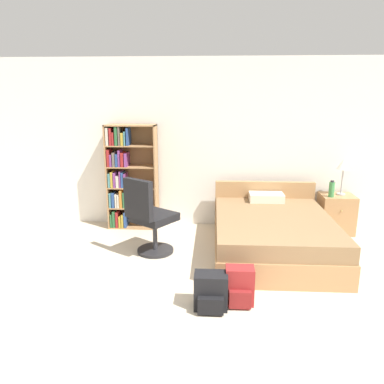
{
  "coord_description": "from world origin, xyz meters",
  "views": [
    {
      "loc": [
        -0.21,
        -2.61,
        2.03
      ],
      "look_at": [
        -0.47,
        1.98,
        0.84
      ],
      "focal_mm": 35.0,
      "sensor_mm": 36.0,
      "label": 1
    }
  ],
  "objects_px": {
    "bookshelf": "(126,176)",
    "backpack_black": "(211,292)",
    "table_lamp": "(344,166)",
    "bed": "(272,233)",
    "water_bottle": "(332,189)",
    "nightstand": "(336,214)",
    "backpack_red": "(240,287)",
    "office_chair": "(149,218)"
  },
  "relations": [
    {
      "from": "water_bottle",
      "to": "backpack_red",
      "type": "xyz_separation_m",
      "value": [
        -1.46,
        -2.04,
        -0.52
      ]
    },
    {
      "from": "bookshelf",
      "to": "bed",
      "type": "xyz_separation_m",
      "value": [
        2.14,
        -0.88,
        -0.56
      ]
    },
    {
      "from": "bookshelf",
      "to": "bed",
      "type": "distance_m",
      "value": 2.38
    },
    {
      "from": "bookshelf",
      "to": "bed",
      "type": "height_order",
      "value": "bookshelf"
    },
    {
      "from": "backpack_red",
      "to": "water_bottle",
      "type": "bearing_deg",
      "value": 54.39
    },
    {
      "from": "office_chair",
      "to": "water_bottle",
      "type": "xyz_separation_m",
      "value": [
        2.56,
        0.88,
        0.2
      ]
    },
    {
      "from": "bookshelf",
      "to": "backpack_black",
      "type": "distance_m",
      "value": 2.75
    },
    {
      "from": "bed",
      "to": "table_lamp",
      "type": "height_order",
      "value": "table_lamp"
    },
    {
      "from": "bookshelf",
      "to": "backpack_black",
      "type": "bearing_deg",
      "value": -59.86
    },
    {
      "from": "bed",
      "to": "water_bottle",
      "type": "bearing_deg",
      "value": 36.59
    },
    {
      "from": "water_bottle",
      "to": "bookshelf",
      "type": "bearing_deg",
      "value": 176.78
    },
    {
      "from": "office_chair",
      "to": "backpack_black",
      "type": "height_order",
      "value": "office_chair"
    },
    {
      "from": "backpack_black",
      "to": "office_chair",
      "type": "bearing_deg",
      "value": 122.81
    },
    {
      "from": "water_bottle",
      "to": "backpack_red",
      "type": "distance_m",
      "value": 2.56
    },
    {
      "from": "water_bottle",
      "to": "backpack_red",
      "type": "bearing_deg",
      "value": -125.61
    },
    {
      "from": "bed",
      "to": "table_lamp",
      "type": "bearing_deg",
      "value": 36.51
    },
    {
      "from": "backpack_red",
      "to": "backpack_black",
      "type": "distance_m",
      "value": 0.3
    },
    {
      "from": "backpack_black",
      "to": "table_lamp",
      "type": "bearing_deg",
      "value": 49.62
    },
    {
      "from": "office_chair",
      "to": "table_lamp",
      "type": "relative_size",
      "value": 1.93
    },
    {
      "from": "bookshelf",
      "to": "bed",
      "type": "bearing_deg",
      "value": -22.25
    },
    {
      "from": "office_chair",
      "to": "backpack_red",
      "type": "bearing_deg",
      "value": -46.58
    },
    {
      "from": "bed",
      "to": "backpack_red",
      "type": "xyz_separation_m",
      "value": [
        -0.51,
        -1.34,
        -0.08
      ]
    },
    {
      "from": "backpack_red",
      "to": "backpack_black",
      "type": "relative_size",
      "value": 1.08
    },
    {
      "from": "backpack_red",
      "to": "bed",
      "type": "bearing_deg",
      "value": 68.96
    },
    {
      "from": "office_chair",
      "to": "nightstand",
      "type": "bearing_deg",
      "value": 20.24
    },
    {
      "from": "table_lamp",
      "to": "backpack_red",
      "type": "height_order",
      "value": "table_lamp"
    },
    {
      "from": "bookshelf",
      "to": "table_lamp",
      "type": "height_order",
      "value": "bookshelf"
    },
    {
      "from": "nightstand",
      "to": "bed",
      "type": "bearing_deg",
      "value": -143.15
    },
    {
      "from": "office_chair",
      "to": "nightstand",
      "type": "xyz_separation_m",
      "value": [
        2.69,
        0.99,
        -0.21
      ]
    },
    {
      "from": "bed",
      "to": "water_bottle",
      "type": "relative_size",
      "value": 8.13
    },
    {
      "from": "bookshelf",
      "to": "table_lamp",
      "type": "distance_m",
      "value": 3.28
    },
    {
      "from": "table_lamp",
      "to": "water_bottle",
      "type": "relative_size",
      "value": 2.19
    },
    {
      "from": "backpack_red",
      "to": "backpack_black",
      "type": "height_order",
      "value": "backpack_red"
    },
    {
      "from": "backpack_red",
      "to": "backpack_black",
      "type": "xyz_separation_m",
      "value": [
        -0.29,
        -0.1,
        -0.01
      ]
    },
    {
      "from": "water_bottle",
      "to": "backpack_black",
      "type": "bearing_deg",
      "value": -129.27
    },
    {
      "from": "bookshelf",
      "to": "nightstand",
      "type": "xyz_separation_m",
      "value": [
        3.22,
        -0.07,
        -0.53
      ]
    },
    {
      "from": "table_lamp",
      "to": "bookshelf",
      "type": "bearing_deg",
      "value": 179.33
    },
    {
      "from": "backpack_red",
      "to": "table_lamp",
      "type": "bearing_deg",
      "value": 52.88
    },
    {
      "from": "bed",
      "to": "office_chair",
      "type": "relative_size",
      "value": 1.93
    },
    {
      "from": "table_lamp",
      "to": "backpack_black",
      "type": "xyz_separation_m",
      "value": [
        -1.93,
        -2.27,
        -0.85
      ]
    },
    {
      "from": "water_bottle",
      "to": "backpack_black",
      "type": "height_order",
      "value": "water_bottle"
    },
    {
      "from": "nightstand",
      "to": "backpack_red",
      "type": "xyz_separation_m",
      "value": [
        -1.6,
        -2.15,
        -0.11
      ]
    }
  ]
}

